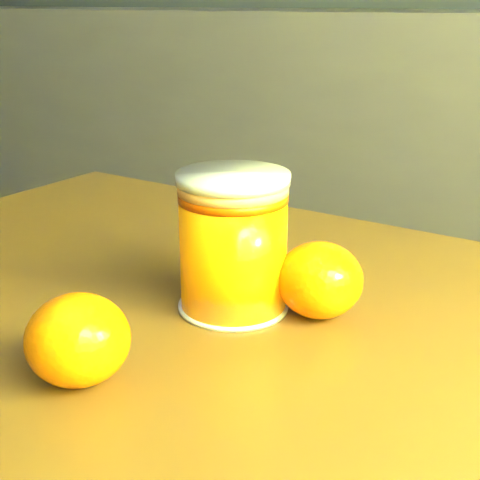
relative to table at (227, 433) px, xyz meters
The scene contains 5 objects.
kitchen_counter 1.42m from the table, 127.34° to the left, with size 3.15×0.60×0.90m, color #56545A.
table is the anchor object (origin of this frame).
juice_glass 0.15m from the table, 118.20° to the left, with size 0.09×0.09×0.11m.
orange_front 0.16m from the table, 112.76° to the right, with size 0.07×0.07×0.06m, color orange.
orange_back 0.14m from the table, 59.83° to the left, with size 0.07×0.07×0.06m, color orange.
Camera 1 is at (1.11, -0.04, 0.92)m, focal length 50.00 mm.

